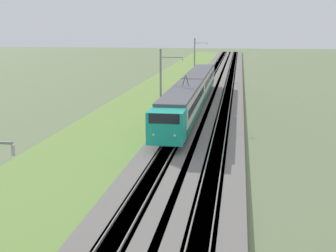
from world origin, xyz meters
name	(u,v)px	position (x,y,z in m)	size (l,w,h in m)	color
ballast_main	(191,110)	(50.00, 0.00, 0.15)	(240.00, 4.40, 0.30)	slate
ballast_adjacent	(225,111)	(50.00, -3.93, 0.15)	(240.00, 4.40, 0.30)	slate
track_main	(191,110)	(50.00, 0.00, 0.16)	(240.00, 1.57, 0.45)	#4C4238
track_adjacent	(225,111)	(50.00, -3.93, 0.16)	(240.00, 1.57, 0.45)	#4C4238
grass_verge	(143,109)	(50.00, 5.88, 0.06)	(240.00, 10.88, 0.12)	olive
passenger_train	(192,91)	(50.61, 0.00, 2.28)	(41.60, 2.99, 4.90)	#19A88E
catenary_mast_mid	(161,83)	(45.35, 2.85, 3.91)	(0.22, 2.56, 7.55)	slate
catenary_mast_far	(195,58)	(83.79, 2.85, 3.94)	(0.22, 2.56, 7.62)	slate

